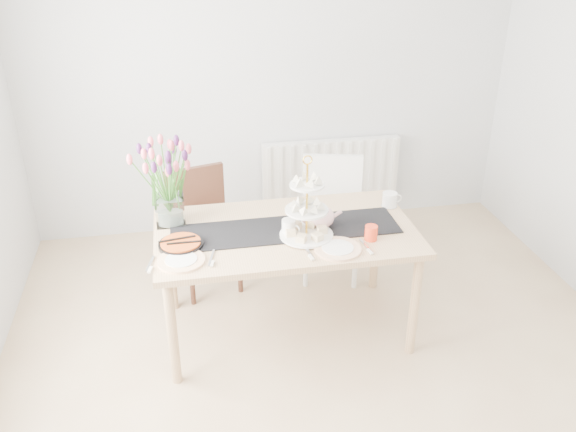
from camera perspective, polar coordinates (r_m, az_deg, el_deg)
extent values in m
plane|color=tan|center=(3.68, 4.69, -16.57)|extent=(4.50, 4.50, 0.00)
plane|color=#B4B6B9|center=(5.01, -1.53, 12.87)|extent=(4.00, 0.00, 4.00)
cube|color=white|center=(5.33, 4.01, 4.05)|extent=(1.20, 0.08, 0.60)
cube|color=tan|center=(3.76, -0.22, -1.57)|extent=(1.60, 0.90, 0.04)
cylinder|color=tan|center=(3.60, -10.77, -10.71)|extent=(0.06, 0.06, 0.71)
cylinder|color=tan|center=(3.84, 11.75, -8.17)|extent=(0.06, 0.06, 0.71)
cylinder|color=tan|center=(4.23, -10.97, -4.45)|extent=(0.06, 0.06, 0.71)
cylinder|color=tan|center=(4.43, 8.20, -2.64)|extent=(0.06, 0.06, 0.71)
cube|color=#391D14|center=(4.39, -7.69, -1.57)|extent=(0.53, 0.53, 0.04)
cube|color=#391D14|center=(4.46, -8.67, 2.08)|extent=(0.43, 0.15, 0.41)
cylinder|color=#391D14|center=(4.32, -9.00, -5.79)|extent=(0.04, 0.04, 0.42)
cylinder|color=#391D14|center=(4.41, -4.53, -4.74)|extent=(0.04, 0.04, 0.42)
cylinder|color=#391D14|center=(4.62, -10.34, -3.57)|extent=(0.04, 0.04, 0.42)
cylinder|color=#391D14|center=(4.70, -6.14, -2.64)|extent=(0.04, 0.04, 0.42)
cube|color=white|center=(4.50, 4.08, -0.48)|extent=(0.54, 0.54, 0.04)
cube|color=white|center=(4.58, 4.17, 3.25)|extent=(0.44, 0.15, 0.42)
cylinder|color=white|center=(4.46, 1.67, -4.19)|extent=(0.04, 0.04, 0.43)
cylinder|color=white|center=(4.47, 6.30, -4.31)|extent=(0.04, 0.04, 0.43)
cylinder|color=white|center=(4.77, 1.82, -1.94)|extent=(0.04, 0.04, 0.43)
cylinder|color=white|center=(4.78, 6.14, -2.06)|extent=(0.04, 0.04, 0.43)
cube|color=black|center=(3.75, -0.23, -1.25)|extent=(1.40, 0.35, 0.01)
cube|color=silver|center=(3.87, -10.97, 0.59)|extent=(0.18, 0.18, 0.18)
cylinder|color=gold|center=(3.56, 1.78, 1.35)|extent=(0.01, 0.01, 0.47)
cylinder|color=white|center=(3.66, 1.73, -1.76)|extent=(0.32, 0.32, 0.01)
cylinder|color=white|center=(3.59, 1.76, 0.57)|extent=(0.26, 0.26, 0.01)
cylinder|color=white|center=(3.52, 1.80, 2.93)|extent=(0.20, 0.20, 0.01)
cylinder|color=white|center=(4.08, 9.48, 1.51)|extent=(0.10, 0.10, 0.10)
cylinder|color=black|center=(3.62, -9.99, -2.66)|extent=(0.26, 0.26, 0.02)
cylinder|color=#C94C1C|center=(3.61, -10.01, -2.44)|extent=(0.24, 0.24, 0.01)
cylinder|color=white|center=(3.67, 0.07, -1.07)|extent=(0.12, 0.12, 0.10)
cylinder|color=#F83C1B|center=(3.66, 7.78, -1.58)|extent=(0.10, 0.10, 0.09)
cylinder|color=white|center=(3.47, -9.98, -4.12)|extent=(0.33, 0.33, 0.01)
cylinder|color=white|center=(3.55, 4.66, -3.07)|extent=(0.31, 0.31, 0.01)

